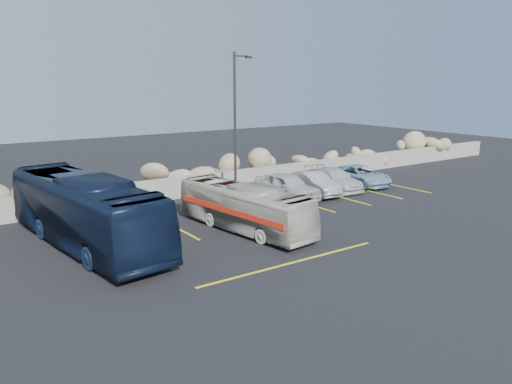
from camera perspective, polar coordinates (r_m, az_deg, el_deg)
ground at (r=18.99m, az=6.89°, el=-7.61°), size 90.00×90.00×0.00m
seawall at (r=28.53m, az=-9.30°, el=0.45°), size 60.00×0.40×1.20m
riprap_pile at (r=29.46m, az=-10.37°, el=2.18°), size 54.00×2.80×2.60m
parking_lines at (r=25.91m, az=6.38°, el=-2.05°), size 18.16×9.36×0.01m
lamppost at (r=27.05m, az=-2.32°, el=7.86°), size 1.14×0.18×8.00m
vintage_bus at (r=22.11m, az=-1.39°, el=-1.77°), size 2.68×7.65×2.09m
tour_coach at (r=21.10m, az=-18.99°, el=-2.06°), size 3.63×10.54×2.88m
car_a at (r=28.11m, az=3.56°, el=0.68°), size 2.13×4.42×1.46m
car_b at (r=29.33m, az=6.60°, el=0.97°), size 1.70×4.07×1.31m
car_c at (r=30.92m, az=8.91°, el=1.47°), size 2.20×4.52×1.27m
car_d at (r=32.55m, az=11.83°, el=1.87°), size 2.36×4.56×1.23m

